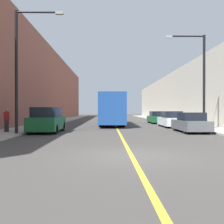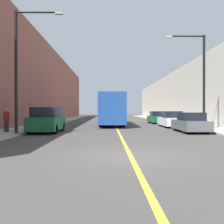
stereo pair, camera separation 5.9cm
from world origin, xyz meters
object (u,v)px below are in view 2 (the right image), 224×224
car_right_near (190,123)px  pedestrian (6,120)px  car_right_far (157,118)px  street_lamp_right (200,75)px  parked_suv_left (47,121)px  street_lamp_left (21,63)px  car_right_mid (171,120)px  bus (111,109)px

car_right_near → pedestrian: bearing=-175.7°
car_right_far → street_lamp_right: (1.15, -11.90, 3.75)m
car_right_near → parked_suv_left: bearing=179.7°
parked_suv_left → car_right_far: parked_suv_left is taller
car_right_near → street_lamp_right: bearing=46.8°
car_right_far → parked_suv_left: bearing=-129.0°
car_right_near → street_lamp_left: bearing=-169.4°
street_lamp_left → pedestrian: 4.17m
car_right_mid → pedestrian: (-13.14, -6.85, 0.27)m
parked_suv_left → car_right_mid: 12.06m
parked_suv_left → car_right_mid: bearing=28.7°
bus → parked_suv_left: (-4.86, -9.77, -0.91)m
car_right_far → car_right_mid: bearing=-89.9°
pedestrian → car_right_far: bearing=47.0°
car_right_far → pedestrian: pedestrian is taller
car_right_far → pedestrian: size_ratio=2.87×
bus → car_right_near: 11.43m
bus → street_lamp_left: (-6.03, -12.03, 2.94)m
parked_suv_left → car_right_far: (10.56, 13.05, -0.17)m
car_right_mid → pedestrian: pedestrian is taller
parked_suv_left → street_lamp_left: 4.62m
street_lamp_left → pedestrian: (-1.39, 1.20, -3.74)m
street_lamp_left → pedestrian: size_ratio=4.93×
bus → car_right_near: (5.72, -9.83, -1.10)m
car_right_far → street_lamp_left: 19.70m
parked_suv_left → car_right_far: size_ratio=1.01×
bus → pedestrian: size_ratio=7.81×
car_right_near → car_right_far: size_ratio=0.94×
parked_suv_left → street_lamp_right: street_lamp_right is taller
parked_suv_left → street_lamp_right: 12.30m
bus → car_right_near: bearing=-59.8°
car_right_far → street_lamp_left: (-11.74, -15.30, 4.02)m
bus → street_lamp_right: 11.34m
bus → car_right_mid: bearing=-34.8°
car_right_far → street_lamp_right: size_ratio=0.62×
car_right_mid → pedestrian: bearing=-152.5°
street_lamp_left → car_right_far: bearing=52.5°
bus → car_right_far: (5.71, 3.27, -1.08)m
car_right_near → car_right_mid: (-0.01, 5.86, 0.03)m
street_lamp_right → pedestrian: street_lamp_right is taller
car_right_mid → street_lamp_left: (-11.75, -8.05, 4.01)m
car_right_near → car_right_far: 13.11m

